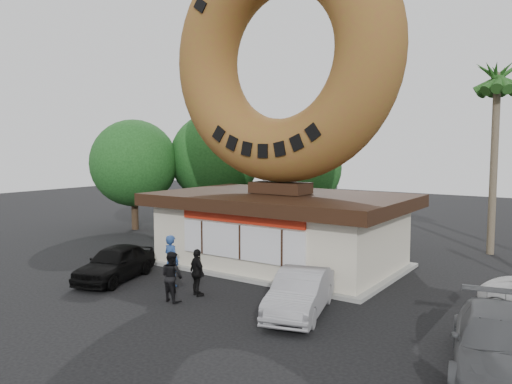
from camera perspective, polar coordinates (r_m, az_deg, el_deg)
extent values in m
plane|color=black|center=(18.43, -7.32, -11.88)|extent=(90.00, 90.00, 0.00)
cube|color=beige|center=(22.78, 2.78, -4.66)|extent=(10.00, 6.00, 3.00)
cube|color=#999993|center=(23.07, 2.77, -8.15)|extent=(10.60, 6.60, 0.15)
cube|color=#3F3F3F|center=(22.56, 2.80, -0.78)|extent=(10.00, 6.00, 0.10)
cube|color=black|center=(22.57, 2.80, -0.90)|extent=(11.20, 7.20, 0.55)
cube|color=silver|center=(20.28, -1.78, -5.75)|extent=(6.00, 0.12, 1.40)
cube|color=red|center=(20.10, -1.82, -2.95)|extent=(6.00, 0.10, 0.45)
cube|color=black|center=(22.52, 2.81, 0.49)|extent=(2.60, 1.40, 0.50)
torus|color=brown|center=(22.78, 2.87, 15.25)|extent=(11.15, 2.84, 11.15)
cylinder|color=#473321|center=(33.89, -4.67, -1.15)|extent=(0.44, 0.44, 3.30)
sphere|color=#174117|center=(33.68, -4.70, 3.93)|extent=(6.00, 6.00, 6.00)
cylinder|color=#473321|center=(32.47, 5.14, -1.82)|extent=(0.44, 0.44, 2.86)
sphere|color=#174117|center=(32.25, 5.18, 2.77)|extent=(5.20, 5.20, 5.20)
cylinder|color=#473321|center=(33.43, -13.68, -1.56)|extent=(0.44, 0.44, 3.08)
sphere|color=#174117|center=(33.22, -13.79, 3.24)|extent=(5.60, 5.60, 5.60)
cylinder|color=#726651|center=(27.44, 25.54, 2.82)|extent=(0.36, 0.36, 9.00)
cylinder|color=#59595E|center=(32.22, 9.16, 2.67)|extent=(0.18, 0.18, 8.00)
cylinder|color=#59595E|center=(31.91, 10.74, 9.62)|extent=(1.80, 0.12, 0.12)
cube|color=#59595E|center=(31.56, 12.26, 9.56)|extent=(0.45, 0.20, 0.12)
imported|color=navy|center=(19.78, -9.65, -7.72)|extent=(0.79, 0.58, 2.01)
imported|color=black|center=(17.90, -9.60, -9.49)|extent=(0.94, 0.77, 1.77)
imported|color=black|center=(18.40, -6.73, -9.13)|extent=(1.09, 0.79, 1.72)
imported|color=black|center=(21.18, -15.80, -7.79)|extent=(2.81, 4.48, 1.42)
imported|color=#9A999E|center=(16.48, 5.06, -11.38)|extent=(2.62, 4.54, 1.41)
imported|color=#525457|center=(13.55, 26.04, -15.42)|extent=(3.07, 5.52, 1.51)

